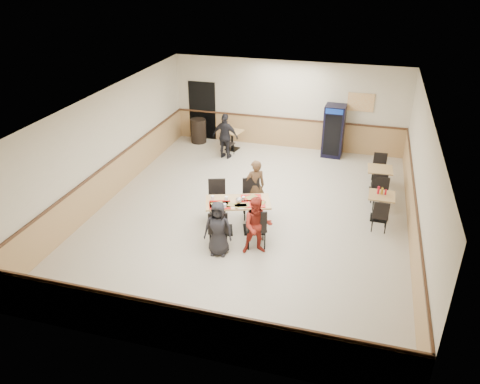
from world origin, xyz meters
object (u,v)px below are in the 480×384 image
(diner_woman_left, at_px, (218,229))
(trash_bin, at_px, (198,131))
(diner_woman_right, at_px, (257,226))
(side_table_near, at_px, (381,203))
(diner_man_opposite, at_px, (255,187))
(back_table, at_px, (232,137))
(side_table_far, at_px, (379,176))
(lone_diner, at_px, (226,136))
(main_table, at_px, (238,211))
(pepsi_cooler, at_px, (334,131))

(diner_woman_left, height_order, trash_bin, diner_woman_left)
(diner_woman_right, xyz_separation_m, side_table_near, (2.68, 2.30, -0.24))
(diner_woman_left, relative_size, diner_woman_right, 0.94)
(diner_man_opposite, height_order, back_table, diner_man_opposite)
(side_table_far, distance_m, back_table, 5.32)
(lone_diner, height_order, side_table_near, lone_diner)
(side_table_far, height_order, trash_bin, trash_bin)
(main_table, xyz_separation_m, diner_woman_right, (0.67, -0.76, 0.15))
(lone_diner, relative_size, pepsi_cooler, 0.87)
(side_table_far, relative_size, pepsi_cooler, 0.42)
(main_table, height_order, side_table_far, main_table)
(diner_woman_right, bearing_deg, pepsi_cooler, 60.07)
(main_table, xyz_separation_m, diner_woman_left, (-0.16, -1.05, 0.10))
(side_table_far, height_order, back_table, side_table_far)
(main_table, height_order, trash_bin, trash_bin)
(main_table, bearing_deg, lone_diner, 91.97)
(side_table_near, distance_m, back_table, 6.14)
(side_table_near, distance_m, side_table_far, 1.57)
(main_table, distance_m, side_table_far, 4.53)
(diner_man_opposite, distance_m, pepsi_cooler, 4.72)
(main_table, relative_size, diner_man_opposite, 1.16)
(diner_woman_right, distance_m, lone_diner, 5.60)
(side_table_near, bearing_deg, trash_bin, 148.50)
(diner_woman_left, relative_size, side_table_far, 1.80)
(diner_woman_right, relative_size, lone_diner, 0.92)
(diner_woman_right, height_order, diner_man_opposite, diner_man_opposite)
(main_table, distance_m, back_table, 5.36)
(diner_woman_right, xyz_separation_m, side_table_far, (2.61, 3.88, -0.21))
(diner_man_opposite, xyz_separation_m, side_table_near, (3.18, 0.50, -0.28))
(trash_bin, bearing_deg, back_table, -14.34)
(diner_man_opposite, bearing_deg, diner_woman_right, 73.73)
(diner_woman_left, relative_size, back_table, 1.73)
(side_table_near, xyz_separation_m, pepsi_cooler, (-1.61, 3.95, 0.41))
(pepsi_cooler, bearing_deg, trash_bin, -176.90)
(trash_bin, bearing_deg, pepsi_cooler, 0.51)
(diner_woman_right, bearing_deg, trash_bin, 100.53)
(main_table, bearing_deg, trash_bin, 100.08)
(pepsi_cooler, distance_m, trash_bin, 4.78)
(diner_woman_left, height_order, pepsi_cooler, pepsi_cooler)
(back_table, bearing_deg, lone_diner, -90.00)
(pepsi_cooler, bearing_deg, diner_man_opposite, -106.90)
(side_table_far, relative_size, trash_bin, 0.84)
(trash_bin, bearing_deg, main_table, -60.95)
(diner_woman_right, height_order, lone_diner, lone_diner)
(diner_man_opposite, bearing_deg, main_table, 49.19)
(side_table_near, bearing_deg, back_table, 144.60)
(diner_woman_left, distance_m, lone_diner, 5.58)
(lone_diner, bearing_deg, pepsi_cooler, -152.92)
(back_table, xyz_separation_m, pepsi_cooler, (3.39, 0.39, 0.42))
(main_table, height_order, lone_diner, lone_diner)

